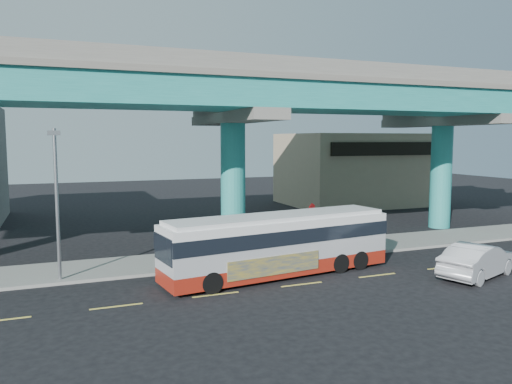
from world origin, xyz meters
name	(u,v)px	position (x,y,z in m)	size (l,w,h in m)	color
ground	(299,283)	(0.00, 0.00, 0.00)	(120.00, 120.00, 0.00)	black
sidewalk	(254,255)	(0.00, 5.50, 0.07)	(70.00, 4.00, 0.15)	gray
lane_markings	(302,284)	(0.00, -0.30, 0.01)	(58.00, 0.12, 0.01)	#D8C64C
viaduct	(232,94)	(0.00, 9.11, 9.14)	(52.00, 12.40, 11.70)	#207B76
building_beige	(357,169)	(18.00, 22.98, 3.51)	(14.00, 10.23, 7.00)	tan
transit_bus	(279,242)	(-0.33, 1.47, 1.60)	(11.57, 3.94, 2.92)	maroon
sedan	(478,260)	(8.24, -2.25, 0.80)	(5.16, 3.24, 1.61)	silver
street_lamp	(56,182)	(-9.99, 3.47, 4.61)	(0.50, 2.26, 6.76)	gray
stop_sign	(312,217)	(2.86, 4.18, 2.22)	(0.70, 0.53, 2.83)	gray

